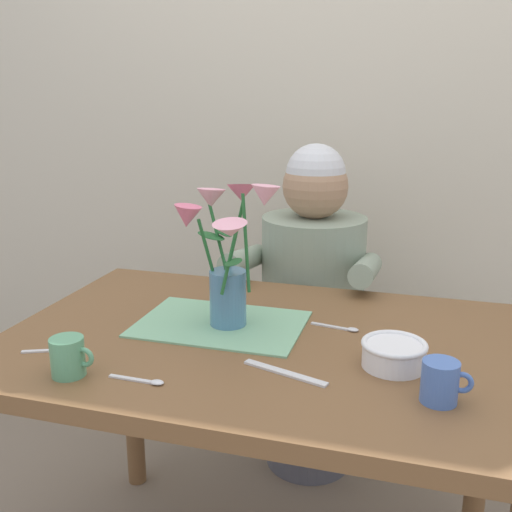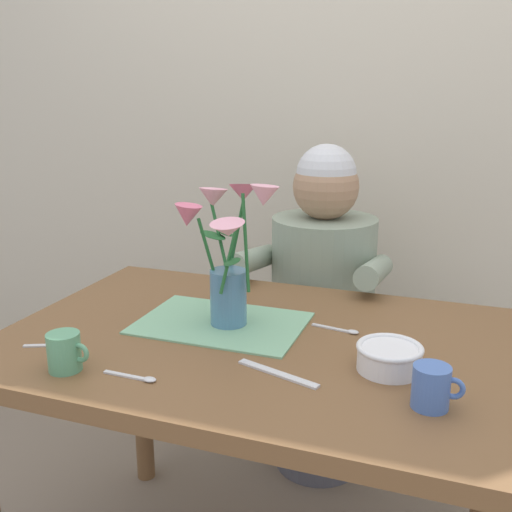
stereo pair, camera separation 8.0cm
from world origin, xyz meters
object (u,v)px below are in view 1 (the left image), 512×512
at_px(dinner_knife, 285,373).
at_px(tea_cup, 68,357).
at_px(ceramic_bowl, 394,353).
at_px(seated_person, 311,315).
at_px(flower_vase, 227,254).
at_px(ceramic_mug, 441,382).

relative_size(dinner_knife, tea_cup, 2.04).
bearing_deg(ceramic_bowl, dinner_knife, -155.19).
xyz_separation_m(ceramic_bowl, dinner_knife, (-0.21, -0.10, -0.03)).
relative_size(ceramic_bowl, dinner_knife, 0.72).
bearing_deg(seated_person, flower_vase, -97.37).
bearing_deg(ceramic_mug, ceramic_bowl, 126.48).
bearing_deg(ceramic_mug, dinner_knife, 174.87).
xyz_separation_m(flower_vase, ceramic_bowl, (0.40, -0.11, -0.15)).
xyz_separation_m(dinner_knife, tea_cup, (-0.41, -0.13, 0.04)).
height_order(seated_person, ceramic_mug, seated_person).
xyz_separation_m(seated_person, flower_vase, (-0.09, -0.58, 0.36)).
relative_size(seated_person, dinner_knife, 5.97).
bearing_deg(dinner_knife, tea_cup, -145.27).
bearing_deg(seated_person, ceramic_mug, -61.96).
bearing_deg(seated_person, ceramic_bowl, -64.04).
bearing_deg(flower_vase, seated_person, 80.77).
bearing_deg(dinner_knife, flower_vase, 150.92).
height_order(seated_person, tea_cup, seated_person).
relative_size(dinner_knife, ceramic_mug, 2.04).
relative_size(ceramic_bowl, tea_cup, 1.46).
bearing_deg(tea_cup, flower_vase, 56.40).
relative_size(seated_person, ceramic_bowl, 8.35).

